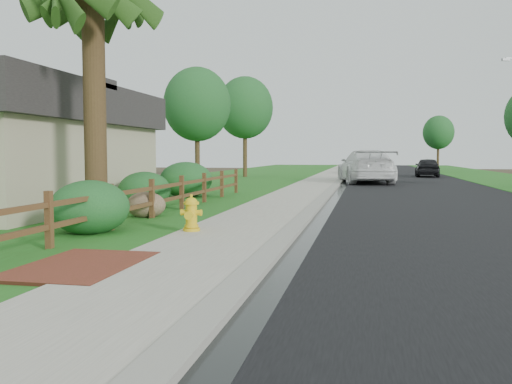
% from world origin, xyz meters
% --- Properties ---
extents(ground, '(120.00, 120.00, 0.00)m').
position_xyz_m(ground, '(0.00, 0.00, 0.00)').
color(ground, '#3E3521').
extents(road, '(8.00, 90.00, 0.02)m').
position_xyz_m(road, '(4.60, 35.00, 0.01)').
color(road, black).
rests_on(road, ground).
extents(curb, '(0.40, 90.00, 0.12)m').
position_xyz_m(curb, '(0.40, 35.00, 0.06)').
color(curb, gray).
rests_on(curb, ground).
extents(wet_gutter, '(0.50, 90.00, 0.00)m').
position_xyz_m(wet_gutter, '(0.75, 35.00, 0.02)').
color(wet_gutter, black).
rests_on(wet_gutter, road).
extents(sidewalk, '(2.20, 90.00, 0.10)m').
position_xyz_m(sidewalk, '(-0.90, 35.00, 0.05)').
color(sidewalk, gray).
rests_on(sidewalk, ground).
extents(grass_strip, '(1.60, 90.00, 0.06)m').
position_xyz_m(grass_strip, '(-2.80, 35.00, 0.03)').
color(grass_strip, '#265418').
rests_on(grass_strip, ground).
extents(lawn_near, '(9.00, 90.00, 0.04)m').
position_xyz_m(lawn_near, '(-8.00, 35.00, 0.02)').
color(lawn_near, '#265418').
rests_on(lawn_near, ground).
extents(verge_far, '(6.00, 90.00, 0.04)m').
position_xyz_m(verge_far, '(11.50, 35.00, 0.02)').
color(verge_far, '#265418').
rests_on(verge_far, ground).
extents(brick_patch, '(1.60, 2.40, 0.11)m').
position_xyz_m(brick_patch, '(-2.20, -1.00, 0.06)').
color(brick_patch, brown).
rests_on(brick_patch, ground).
extents(ranch_fence, '(0.12, 16.92, 1.10)m').
position_xyz_m(ranch_fence, '(-3.60, 6.40, 0.62)').
color(ranch_fence, '#432816').
rests_on(ranch_fence, ground).
extents(fire_hydrant, '(0.51, 0.41, 0.79)m').
position_xyz_m(fire_hydrant, '(-1.70, 2.77, 0.46)').
color(fire_hydrant, yellow).
rests_on(fire_hydrant, sidewalk).
extents(white_suv, '(3.90, 7.20, 1.98)m').
position_xyz_m(white_suv, '(2.00, 25.20, 1.01)').
color(white_suv, white).
rests_on(white_suv, road).
extents(dark_car_mid, '(1.96, 4.38, 1.46)m').
position_xyz_m(dark_car_mid, '(6.68, 35.29, 0.75)').
color(dark_car_mid, black).
rests_on(dark_car_mid, road).
extents(dark_car_far, '(2.86, 4.63, 1.44)m').
position_xyz_m(dark_car_far, '(2.12, 39.65, 0.74)').
color(dark_car_far, black).
rests_on(dark_car_far, road).
extents(boulder, '(1.10, 0.83, 0.73)m').
position_xyz_m(boulder, '(-3.90, 5.50, 0.37)').
color(boulder, brown).
rests_on(boulder, ground).
extents(shrub_b, '(2.08, 2.08, 1.20)m').
position_xyz_m(shrub_b, '(-3.90, 2.43, 0.60)').
color(shrub_b, '#1C4F23').
rests_on(shrub_b, ground).
extents(shrub_c, '(1.88, 1.88, 1.21)m').
position_xyz_m(shrub_c, '(-4.90, 7.75, 0.60)').
color(shrub_c, '#1C4F23').
rests_on(shrub_c, ground).
extents(shrub_d, '(2.66, 2.66, 1.45)m').
position_xyz_m(shrub_d, '(-5.16, 12.58, 0.73)').
color(shrub_d, '#1C4F23').
rests_on(shrub_d, ground).
extents(tree_near_left, '(3.64, 3.64, 6.46)m').
position_xyz_m(tree_near_left, '(-7.00, 19.95, 4.44)').
color(tree_near_left, '#362616').
rests_on(tree_near_left, ground).
extents(tree_mid_left, '(4.26, 4.26, 7.61)m').
position_xyz_m(tree_mid_left, '(-7.00, 31.87, 5.25)').
color(tree_mid_left, '#362616').
rests_on(tree_mid_left, ground).
extents(tree_far_right, '(3.02, 3.02, 5.56)m').
position_xyz_m(tree_far_right, '(9.00, 47.67, 3.89)').
color(tree_far_right, '#362616').
rests_on(tree_far_right, ground).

